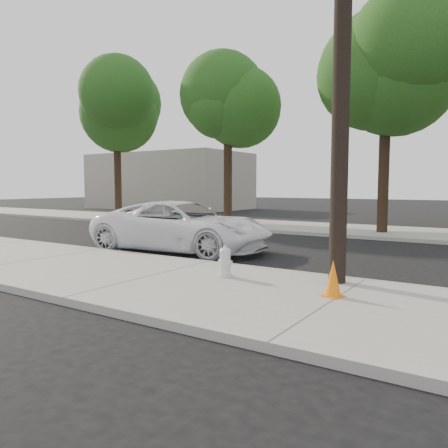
{
  "coord_description": "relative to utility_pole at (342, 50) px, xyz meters",
  "views": [
    {
      "loc": [
        6.43,
        -11.21,
        2.09
      ],
      "look_at": [
        -0.38,
        -0.78,
        1.0
      ],
      "focal_mm": 35.0,
      "sensor_mm": 36.0,
      "label": 1
    }
  ],
  "objects": [
    {
      "name": "tree_b",
      "position": [
        -9.41,
        10.76,
        1.45
      ],
      "size": [
        4.34,
        4.2,
        8.45
      ],
      "color": "black",
      "rests_on": "far_sidewalk"
    },
    {
      "name": "traffic_cone",
      "position": [
        0.31,
        -1.15,
        -4.24
      ],
      "size": [
        0.42,
        0.42,
        0.64
      ],
      "rotation": [
        0.0,
        0.0,
        -0.31
      ],
      "color": "orange",
      "rests_on": "near_sidewalk"
    },
    {
      "name": "near_sidewalk",
      "position": [
        -3.6,
        -1.6,
        -4.62
      ],
      "size": [
        90.0,
        4.4,
        0.15
      ],
      "primitive_type": "cube",
      "color": "gray",
      "rests_on": "ground"
    },
    {
      "name": "tree_a",
      "position": [
        -17.4,
        10.55,
        1.83
      ],
      "size": [
        4.65,
        4.5,
        9.0
      ],
      "color": "black",
      "rests_on": "far_sidewalk"
    },
    {
      "name": "curb_near",
      "position": [
        -3.6,
        0.6,
        -4.62
      ],
      "size": [
        90.0,
        0.12,
        0.16
      ],
      "primitive_type": "cube",
      "color": "#9E9B93",
      "rests_on": "ground"
    },
    {
      "name": "building_far",
      "position": [
        -23.6,
        22.7,
        -2.2
      ],
      "size": [
        14.0,
        8.0,
        5.0
      ],
      "primitive_type": "cube",
      "color": "gray",
      "rests_on": "ground"
    },
    {
      "name": "police_cruiser",
      "position": [
        -5.84,
        2.31,
        -3.89
      ],
      "size": [
        6.06,
        3.29,
        1.61
      ],
      "primitive_type": "imported",
      "rotation": [
        0.0,
        0.0,
        1.68
      ],
      "color": "white",
      "rests_on": "ground"
    },
    {
      "name": "utility_pole",
      "position": [
        0.0,
        0.0,
        0.0
      ],
      "size": [
        1.4,
        0.34,
        9.0
      ],
      "color": "black",
      "rests_on": "near_sidewalk"
    },
    {
      "name": "far_sidewalk",
      "position": [
        -3.6,
        11.2,
        -4.62
      ],
      "size": [
        90.0,
        5.0,
        0.15
      ],
      "primitive_type": "cube",
      "color": "gray",
      "rests_on": "ground"
    },
    {
      "name": "fire_hydrant",
      "position": [
        -2.19,
        -0.77,
        -4.24
      ],
      "size": [
        0.33,
        0.31,
        0.63
      ],
      "rotation": [
        0.0,
        0.0,
        -0.09
      ],
      "color": "silver",
      "rests_on": "near_sidewalk"
    },
    {
      "name": "tree_c",
      "position": [
        -1.38,
        10.34,
        2.21
      ],
      "size": [
        4.96,
        4.8,
        9.55
      ],
      "color": "black",
      "rests_on": "far_sidewalk"
    },
    {
      "name": "ground",
      "position": [
        -3.6,
        2.7,
        -4.7
      ],
      "size": [
        120.0,
        120.0,
        0.0
      ],
      "primitive_type": "plane",
      "color": "black",
      "rests_on": "ground"
    }
  ]
}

